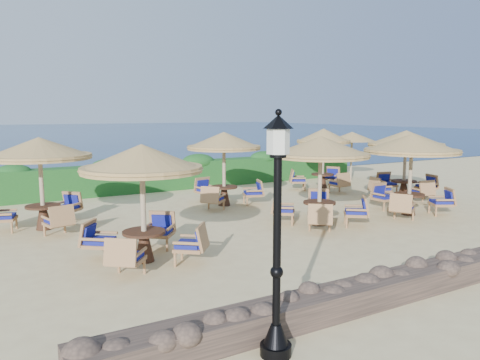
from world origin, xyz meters
TOP-DOWN VIEW (x-y plane):
  - ground at (0.00, 0.00)m, footprint 120.00×120.00m
  - sea at (0.00, 70.00)m, footprint 160.00×160.00m
  - hedge at (0.00, 7.20)m, footprint 18.00×0.90m
  - stone_wall at (0.00, -6.20)m, footprint 15.00×0.65m
  - lamp_post at (-4.80, -6.80)m, footprint 0.44×0.44m
  - extra_parasol at (7.80, 5.20)m, footprint 2.30×2.30m
  - cafe_set_0 at (-5.05, -1.91)m, footprint 2.71×2.71m
  - cafe_set_1 at (0.60, -1.16)m, footprint 2.88×2.88m
  - cafe_set_2 at (4.04, -1.54)m, footprint 3.04×3.04m
  - cafe_set_3 at (-6.62, 2.36)m, footprint 2.88×2.88m
  - cafe_set_4 at (-0.48, 2.86)m, footprint 2.76×2.77m
  - cafe_set_5 at (4.83, 3.78)m, footprint 2.77×2.56m
  - cafe_set_6 at (6.27, 0.62)m, footprint 2.88×2.88m

SIDE VIEW (x-z plane):
  - ground at x=0.00m, z-range 0.00..0.00m
  - sea at x=0.00m, z-range 0.00..0.00m
  - stone_wall at x=0.00m, z-range 0.00..0.44m
  - hedge at x=0.00m, z-range 0.00..1.20m
  - lamp_post at x=-4.80m, z-range -0.10..3.21m
  - cafe_set_5 at x=4.83m, z-range 0.45..3.10m
  - cafe_set_0 at x=-5.05m, z-range 0.47..3.13m
  - cafe_set_1 at x=0.60m, z-range 0.52..3.17m
  - cafe_set_6 at x=6.27m, z-range 0.52..3.17m
  - cafe_set_4 at x=-0.48m, z-range 0.55..3.20m
  - cafe_set_3 at x=-6.62m, z-range 0.60..3.25m
  - cafe_set_2 at x=4.04m, z-range 0.63..3.29m
  - extra_parasol at x=7.80m, z-range 0.97..3.37m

